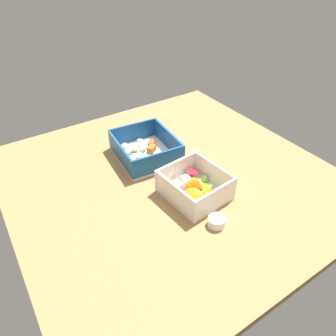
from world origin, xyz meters
TOP-DOWN VIEW (x-y plane):
  - table_surface at (0.00, 0.00)cm, footprint 80.00×80.00cm
  - pasta_container at (-11.38, -1.15)cm, footprint 19.14×17.04cm
  - fruit_bowl at (9.72, 0.69)cm, footprint 15.36×14.44cm
  - paper_cup_liner at (20.11, -1.23)cm, footprint 3.86×3.86cm

SIDE VIEW (x-z plane):
  - table_surface at x=0.00cm, z-range 0.00..2.00cm
  - paper_cup_liner at x=20.11cm, z-range 2.00..4.10cm
  - pasta_container at x=-11.38cm, z-range 0.83..7.10cm
  - fruit_bowl at x=9.72cm, z-range 1.10..7.54cm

